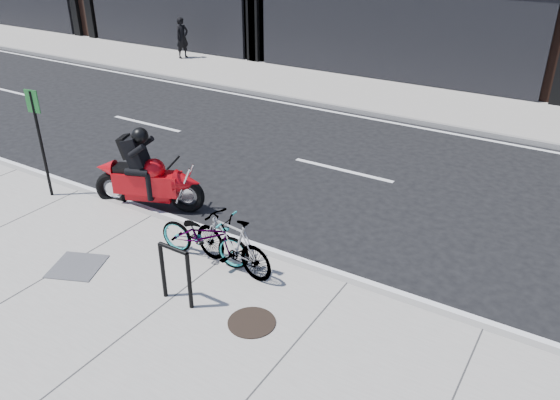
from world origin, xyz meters
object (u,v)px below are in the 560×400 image
Objects in this scene: bicycle_front at (204,236)px; utility_grate at (77,266)px; manhole_cover at (252,322)px; sign_post at (39,134)px; pedestrian at (182,38)px; motorcycle at (152,177)px; bike_rack at (175,270)px; bicycle_rear at (232,243)px.

utility_grate is at bearing 123.20° from bicycle_front.
utility_grate is at bearing -173.89° from manhole_cover.
utility_grate is 0.35× the size of sign_post.
pedestrian is at bearing 108.55° from sign_post.
sign_post is (-1.98, -0.84, 0.73)m from motorcycle.
pedestrian is at bearing 133.82° from manhole_cover.
manhole_cover is at bearing -49.57° from motorcycle.
bike_rack reaches higher than manhole_cover.
pedestrian is (-7.81, 9.93, 0.24)m from motorcycle.
bicycle_rear reaches higher than bike_rack.
bike_rack is 2.03m from utility_grate.
motorcycle is at bearing 13.09° from sign_post.
manhole_cover is (1.16, 0.16, -0.53)m from bike_rack.
sign_post is at bearing -85.26° from bicycle_rear.
bicycle_front is 2.47× the size of manhole_cover.
manhole_cover is 5.84m from sign_post.
bicycle_rear reaches higher than bicycle_front.
bicycle_front is 1.05× the size of bicycle_rear.
bicycle_rear is at bearing -95.12° from bicycle_front.
bicycle_rear is at bearing 136.80° from manhole_cover.
bicycle_rear is at bearing -126.25° from pedestrian.
utility_grate is at bearing -135.63° from pedestrian.
motorcycle is at bearing -104.36° from bicycle_rear.
bike_rack is at bearing -129.43° from pedestrian.
pedestrian reaches higher than motorcycle.
utility_grate is at bearing -98.88° from motorcycle.
pedestrian is 0.73× the size of sign_post.
motorcycle is (-2.45, 2.12, 0.00)m from bike_rack.
motorcycle is 2.83× the size of utility_grate.
bicycle_rear is 0.73× the size of motorcycle.
sign_post is (-5.59, 1.12, 1.27)m from manhole_cover.
bicycle_rear is 4.68m from sign_post.
motorcycle is (-2.08, 1.04, 0.11)m from bicycle_front.
bike_rack is 15.83m from pedestrian.
manhole_cover is at bearing 7.99° from bike_rack.
bicycle_rear is 2.08× the size of utility_grate.
pedestrian is 2.08× the size of utility_grate.
bicycle_rear is at bearing -42.64° from motorcycle.
bicycle_front is at bearing 38.32° from utility_grate.
bicycle_rear is at bearing 80.52° from bike_rack.
bike_rack is at bearing 4.99° from utility_grate.
bicycle_front is 2.07m from utility_grate.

